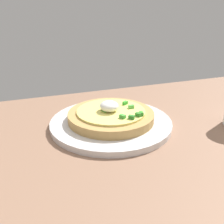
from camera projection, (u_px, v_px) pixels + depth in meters
The scene contains 3 objects.
dining_table at pixel (132, 155), 48.33cm from camera, with size 125.44×78.79×2.37cm, color #88644D.
plate at pixel (112, 122), 58.22cm from camera, with size 28.85×28.85×1.42cm, color silver.
pizza at pixel (112, 115), 57.41cm from camera, with size 20.40×20.40×4.96cm.
Camera 1 is at (18.14, 37.25, 27.86)cm, focal length 38.75 mm.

